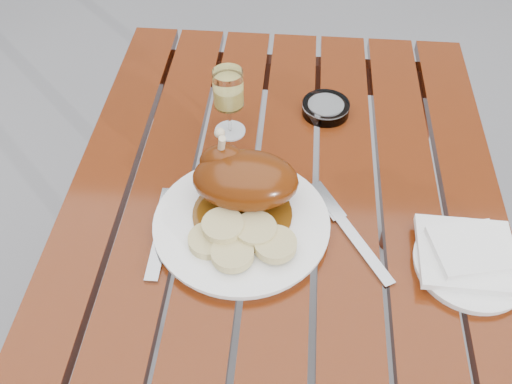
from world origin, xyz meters
TOP-DOWN VIEW (x-y plane):
  - table at (0.00, 0.00)m, footprint 0.80×1.20m
  - dinner_plate at (-0.07, -0.02)m, footprint 0.34×0.34m
  - roast_duck at (-0.07, 0.03)m, footprint 0.18×0.18m
  - bread_dumplings at (-0.07, -0.07)m, footprint 0.18×0.12m
  - wine_glass at (-0.12, 0.23)m, footprint 0.08×0.08m
  - side_plate at (0.31, -0.07)m, footprint 0.23×0.23m
  - napkin at (0.30, -0.06)m, footprint 0.16×0.15m
  - ashtray at (0.07, 0.31)m, footprint 0.11×0.11m
  - fork at (-0.21, -0.05)m, footprint 0.03×0.19m
  - knife at (0.13, -0.03)m, footprint 0.13×0.19m

SIDE VIEW (x-z plane):
  - table at x=0.00m, z-range 0.00..0.75m
  - knife at x=0.13m, z-range 0.75..0.76m
  - fork at x=-0.21m, z-range 0.75..0.76m
  - side_plate at x=0.31m, z-range 0.75..0.77m
  - dinner_plate at x=-0.07m, z-range 0.75..0.77m
  - ashtray at x=0.07m, z-range 0.75..0.77m
  - napkin at x=0.30m, z-range 0.77..0.78m
  - bread_dumplings at x=-0.07m, z-range 0.77..0.80m
  - roast_duck at x=-0.07m, z-range 0.75..0.89m
  - wine_glass at x=-0.12m, z-range 0.75..0.90m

